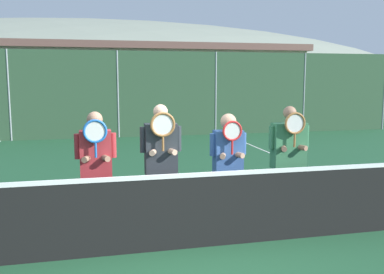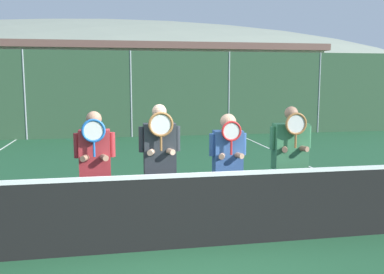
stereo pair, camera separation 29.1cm
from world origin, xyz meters
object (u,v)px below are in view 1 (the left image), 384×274
at_px(player_leftmost, 96,167).
at_px(car_left_of_center, 101,108).
at_px(player_center_left, 161,160).
at_px(player_rightmost, 289,155).
at_px(player_center_right, 228,162).
at_px(car_right_of_center, 326,104).
at_px(car_center, 220,107).

bearing_deg(player_leftmost, car_left_of_center, 88.39).
relative_size(player_center_left, player_rightmost, 1.03).
height_order(player_center_right, car_left_of_center, car_left_of_center).
relative_size(player_rightmost, car_right_of_center, 0.38).
distance_m(car_center, car_right_of_center, 5.50).
height_order(player_center_right, car_center, car_center).
distance_m(car_left_of_center, car_center, 5.23).
relative_size(player_center_left, car_center, 0.40).
distance_m(player_center_left, car_center, 13.65).
relative_size(player_leftmost, car_right_of_center, 0.38).
bearing_deg(player_rightmost, car_left_of_center, 100.50).
height_order(player_leftmost, player_rightmost, player_rightmost).
xyz_separation_m(player_rightmost, car_right_of_center, (8.28, 13.04, -0.12)).
bearing_deg(player_leftmost, player_rightmost, 2.06).
bearing_deg(player_leftmost, player_center_right, 1.20).
bearing_deg(player_rightmost, player_center_left, -176.49).
distance_m(player_rightmost, car_left_of_center, 13.29).
height_order(player_center_right, player_rightmost, player_rightmost).
distance_m(player_rightmost, car_center, 12.99).
bearing_deg(player_center_right, player_leftmost, -178.80).
relative_size(player_center_right, car_right_of_center, 0.36).
distance_m(car_left_of_center, car_right_of_center, 10.71).
relative_size(player_center_right, player_rightmost, 0.95).
bearing_deg(player_rightmost, car_right_of_center, 57.57).
bearing_deg(car_left_of_center, car_center, -4.16).
height_order(player_leftmost, car_center, car_center).
distance_m(player_center_left, car_left_of_center, 13.19).
distance_m(player_leftmost, player_rightmost, 2.79).
xyz_separation_m(player_center_left, car_left_of_center, (-0.49, 13.18, -0.16)).
distance_m(player_leftmost, player_center_right, 1.83).
bearing_deg(player_center_left, car_left_of_center, 92.13).
xyz_separation_m(player_center_left, car_center, (4.72, 12.80, -0.18)).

